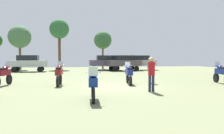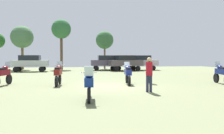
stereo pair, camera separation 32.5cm
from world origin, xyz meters
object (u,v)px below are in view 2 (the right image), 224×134
(motorcycle_3, at_px, (3,74))
(car_1, at_px, (30,62))
(motorcycle_11, at_px, (89,83))
(car_3, at_px, (142,61))
(tree_2, at_px, (22,37))
(motorcycle_10, at_px, (221,73))
(motorcycle_5, at_px, (128,73))
(person_2, at_px, (149,68))
(tree_5, at_px, (105,40))
(car_4, at_px, (107,62))
(tree_1, at_px, (61,30))
(car_2, at_px, (125,62))
(motorcycle_7, at_px, (58,74))
(person_1, at_px, (149,72))

(motorcycle_3, distance_m, car_1, 13.61)
(motorcycle_11, relative_size, car_3, 0.46)
(car_1, relative_size, tree_2, 0.69)
(motorcycle_10, xyz_separation_m, motorcycle_11, (-9.07, -4.03, -0.02))
(motorcycle_5, xyz_separation_m, person_2, (1.59, 0.33, 0.30))
(tree_5, bearing_deg, motorcycle_10, -76.40)
(car_1, bearing_deg, tree_5, -60.65)
(motorcycle_11, relative_size, car_4, 0.48)
(motorcycle_10, xyz_separation_m, tree_1, (-11.40, 20.25, 5.04))
(person_2, distance_m, tree_2, 23.30)
(car_2, relative_size, car_3, 0.99)
(car_4, bearing_deg, motorcycle_7, 161.85)
(motorcycle_10, height_order, car_2, car_2)
(motorcycle_7, distance_m, person_2, 6.08)
(tree_1, bearing_deg, car_3, -20.07)
(car_4, bearing_deg, car_2, -124.02)
(car_2, height_order, car_3, same)
(car_2, bearing_deg, car_3, -70.37)
(car_2, bearing_deg, car_1, 78.78)
(person_2, xyz_separation_m, tree_1, (-6.82, 18.99, 4.75))
(motorcycle_3, xyz_separation_m, motorcycle_11, (4.99, -5.66, -0.02))
(car_2, bearing_deg, tree_5, 9.04)
(motorcycle_10, bearing_deg, motorcycle_7, -176.87)
(car_4, bearing_deg, car_1, 97.97)
(car_4, xyz_separation_m, tree_1, (-6.16, 3.95, 4.59))
(car_4, bearing_deg, tree_1, 58.82)
(motorcycle_7, bearing_deg, car_2, 65.30)
(motorcycle_10, relative_size, person_2, 1.21)
(motorcycle_11, bearing_deg, car_2, -102.87)
(motorcycle_5, height_order, person_1, person_1)
(motorcycle_3, bearing_deg, motorcycle_7, 3.64)
(car_1, xyz_separation_m, person_1, (9.01, -17.69, -0.13))
(motorcycle_10, bearing_deg, tree_1, 128.43)
(motorcycle_3, bearing_deg, car_3, 59.20)
(tree_2, bearing_deg, tree_5, -0.69)
(motorcycle_5, bearing_deg, car_1, 129.02)
(motorcycle_10, bearing_deg, car_2, 110.81)
(car_2, relative_size, car_4, 1.04)
(motorcycle_5, height_order, motorcycle_11, motorcycle_5)
(car_1, distance_m, person_2, 17.36)
(tree_1, xyz_separation_m, tree_2, (-5.54, 0.42, -1.13))
(car_1, bearing_deg, car_2, -90.92)
(motorcycle_3, bearing_deg, car_2, 62.39)
(person_2, height_order, tree_1, tree_1)
(tree_1, bearing_deg, car_4, -32.65)
(motorcycle_10, distance_m, person_2, 4.76)
(motorcycle_11, bearing_deg, car_1, -68.25)
(motorcycle_10, relative_size, tree_5, 0.37)
(motorcycle_7, distance_m, tree_1, 19.81)
(motorcycle_10, relative_size, car_2, 0.46)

